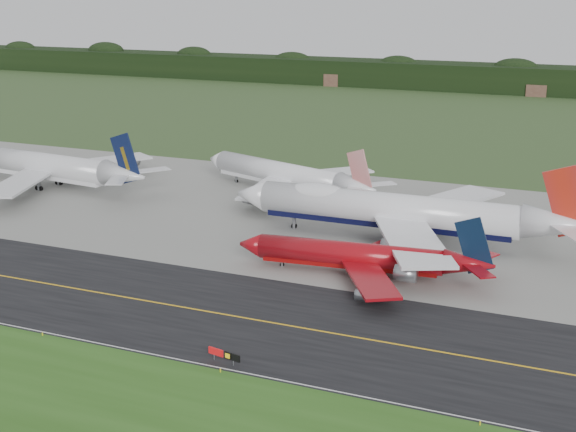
% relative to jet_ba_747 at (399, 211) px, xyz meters
% --- Properties ---
extents(ground, '(600.00, 600.00, 0.00)m').
position_rel_jet_ba_747_xyz_m(ground, '(-4.82, -40.23, -5.90)').
color(ground, '#2E4821').
rests_on(ground, ground).
extents(grass_verge, '(400.00, 30.00, 0.01)m').
position_rel_jet_ba_747_xyz_m(grass_verge, '(-4.82, -75.23, -5.89)').
color(grass_verge, '#295318').
rests_on(grass_verge, ground).
extents(taxiway, '(400.00, 32.00, 0.02)m').
position_rel_jet_ba_747_xyz_m(taxiway, '(-4.82, -44.23, -5.89)').
color(taxiway, black).
rests_on(taxiway, ground).
extents(apron, '(400.00, 78.00, 0.01)m').
position_rel_jet_ba_747_xyz_m(apron, '(-4.82, 10.77, -5.89)').
color(apron, gray).
rests_on(apron, ground).
extents(taxiway_centreline, '(400.00, 0.40, 0.00)m').
position_rel_jet_ba_747_xyz_m(taxiway_centreline, '(-4.82, -44.23, -5.87)').
color(taxiway_centreline, gold).
rests_on(taxiway_centreline, taxiway).
extents(taxiway_edge_line, '(400.00, 0.25, 0.00)m').
position_rel_jet_ba_747_xyz_m(taxiway_edge_line, '(-4.82, -59.73, -5.87)').
color(taxiway_edge_line, silver).
rests_on(taxiway_edge_line, taxiway).
extents(horizon_treeline, '(700.00, 25.00, 12.00)m').
position_rel_jet_ba_747_xyz_m(horizon_treeline, '(-4.82, 233.53, -0.43)').
color(horizon_treeline, black).
rests_on(horizon_treeline, ground).
extents(jet_ba_747, '(68.75, 57.12, 17.33)m').
position_rel_jet_ba_747_xyz_m(jet_ba_747, '(0.00, 0.00, 0.00)').
color(jet_ba_747, white).
rests_on(jet_ba_747, ground).
extents(jet_red_737, '(43.36, 35.17, 11.70)m').
position_rel_jet_ba_747_xyz_m(jet_red_737, '(-0.42, -20.23, -2.66)').
color(jet_red_737, maroon).
rests_on(jet_red_737, ground).
extents(jet_navy_gold, '(60.15, 52.07, 15.51)m').
position_rel_jet_ba_747_xyz_m(jet_navy_gold, '(-88.60, 8.07, -0.80)').
color(jet_navy_gold, silver).
rests_on(jet_navy_gold, ground).
extents(jet_star_tail, '(50.02, 40.63, 13.58)m').
position_rel_jet_ba_747_xyz_m(jet_star_tail, '(-33.44, 24.46, -1.37)').
color(jet_star_tail, white).
rests_on(jet_star_tail, ground).
extents(taxiway_sign, '(4.97, 1.14, 1.68)m').
position_rel_jet_ba_747_xyz_m(taxiway_sign, '(-6.82, -58.25, -4.72)').
color(taxiway_sign, slate).
rests_on(taxiway_sign, ground).
extents(edge_marker_left, '(0.16, 0.16, 0.50)m').
position_rel_jet_ba_747_xyz_m(edge_marker_left, '(-33.78, -60.73, -5.65)').
color(edge_marker_left, yellow).
rests_on(edge_marker_left, ground).
extents(edge_marker_center, '(0.16, 0.16, 0.50)m').
position_rel_jet_ba_747_xyz_m(edge_marker_center, '(-6.06, -60.73, -5.65)').
color(edge_marker_center, yellow).
rests_on(edge_marker_center, ground).
extents(edge_marker_right, '(0.16, 0.16, 0.50)m').
position_rel_jet_ba_747_xyz_m(edge_marker_right, '(26.16, -60.73, -5.65)').
color(edge_marker_right, yellow).
rests_on(edge_marker_right, ground).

